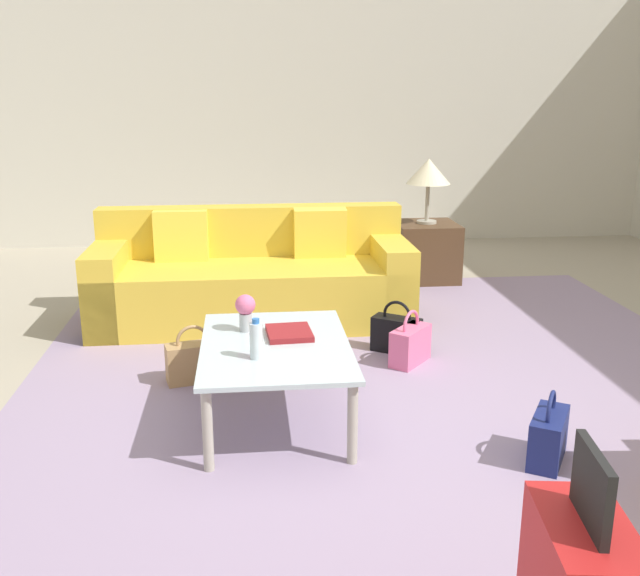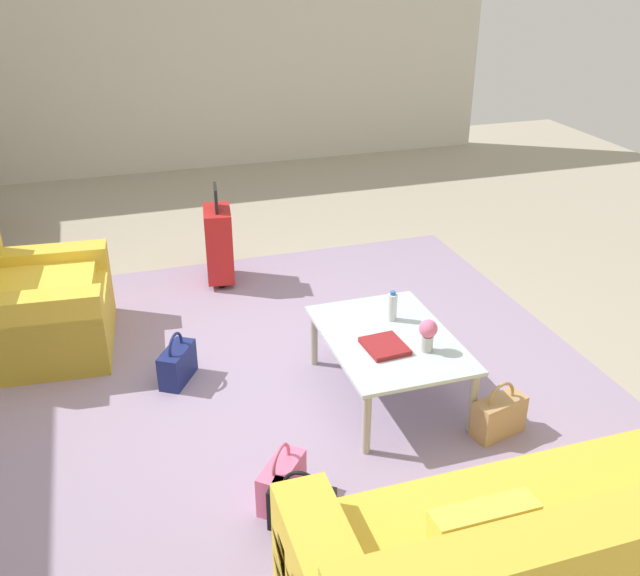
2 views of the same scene
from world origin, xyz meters
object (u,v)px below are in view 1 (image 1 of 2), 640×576
Objects in this scene: couch at (252,281)px; table_lamp at (428,173)px; flower_vase at (245,309)px; handbag_pink at (410,344)px; coffee_table at (275,352)px; coffee_table_book at (289,333)px; handbag_navy at (548,436)px; handbag_black at (396,334)px; water_bottle at (256,340)px; handbag_tan at (193,361)px; side_table at (425,251)px.

couch is 2.01m from table_lamp.
flower_vase is 0.57× the size of handbag_pink.
coffee_table_book is at bearing 146.31° from coffee_table.
couch is 2.73m from handbag_navy.
coffee_table_book reaches higher than handbag_black.
handbag_black is at bearing 138.17° from coffee_table.
table_lamp is 1.63× the size of handbag_pink.
water_bottle is at bearing -33.13° from coffee_table_book.
coffee_table is at bearing -28.18° from table_lamp.
coffee_table_book is 1.06m from handbag_pink.
flower_vase is 1.23m from handbag_pink.
handbag_navy is at bearing 15.56° from handbag_pink.
flower_vase reaches higher than handbag_navy.
handbag_pink is (-0.93, 0.99, -0.40)m from water_bottle.
water_bottle reaches higher than handbag_tan.
table_lamp reaches higher than coffee_table_book.
couch is 1.89m from side_table.
table_lamp reaches higher than handbag_pink.
flower_vase is (-0.42, -0.05, 0.03)m from water_bottle.
side_table is at bearing 151.93° from water_bottle.
handbag_navy is at bearing 56.43° from handbag_tan.
handbag_navy is (1.52, 0.41, 0.00)m from handbag_black.
water_bottle is 1.00× the size of flower_vase.
handbag_pink and handbag_black have the same top height.
table_lamp is 1.63× the size of handbag_tan.
table_lamp is at bearing 122.26° from couch.
side_table is at bearing 151.82° from coffee_table.
handbag_navy is (0.57, 1.25, -0.25)m from coffee_table.
side_table is 1.55× the size of handbag_pink.
flower_vase reaches higher than handbag_black.
water_bottle is 0.57× the size of handbag_pink.
coffee_table is at bearing 34.29° from flower_vase.
couch is 4.21× the size of side_table.
table_lamp reaches higher than coffee_table.
handbag_black is (-0.21, -0.05, 0.00)m from handbag_pink.
water_bottle is 0.57× the size of handbag_navy.
handbag_tan is (-0.45, -0.55, -0.32)m from coffee_table_book.
coffee_table is 0.27m from water_bottle.
flower_vase is 3.09m from table_lamp.
couch is at bearing -150.22° from handbag_navy.
table_lamp is 3.49m from handbag_navy.
couch is at bearing -57.74° from side_table.
table_lamp is 1.63× the size of handbag_black.
water_bottle is 0.37× the size of side_table.
handbag_black is at bearing 48.08° from couch.
couch is at bearing -176.80° from coffee_table.
handbag_pink is (2.07, -0.61, -0.14)m from side_table.
flower_vase is at bearing -173.21° from water_bottle.
coffee_table is 3.05× the size of handbag_pink.
coffee_table_book is 0.75× the size of handbag_navy.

